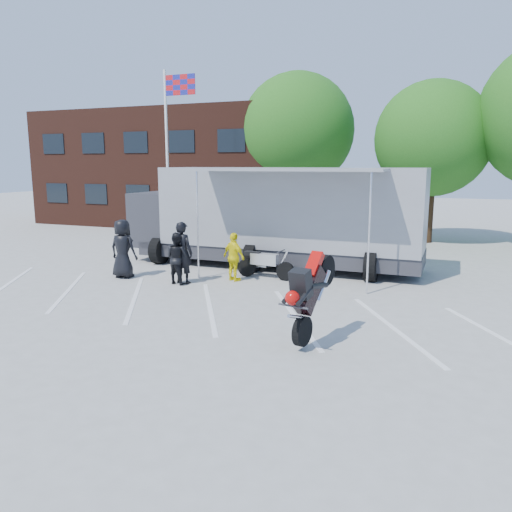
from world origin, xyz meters
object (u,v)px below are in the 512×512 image
Objects in this scene: flagpole at (171,136)px; stunt_bike_rider at (318,340)px; tree_left at (297,131)px; spectator_leather_b at (182,253)px; parked_motorcycle at (266,278)px; spectator_hivis at (234,257)px; transporter_truck at (276,267)px; spectator_leather_a at (123,249)px; tree_mid at (433,139)px; spectator_leather_c at (177,258)px.

stunt_bike_rider is (9.82, -10.45, -5.05)m from flagpole.
tree_left is 4.34× the size of spectator_leather_b.
parked_motorcycle is 1.36m from spectator_hivis.
spectator_hivis is at bearing -45.87° from flagpole.
transporter_truck is 7.21× the size of spectator_hivis.
spectator_leather_a reaches higher than stunt_bike_rider.
spectator_leather_b is at bearing -57.29° from flagpole.
stunt_bike_rider is at bearing -144.50° from parked_motorcycle.
tree_left is at bearing 171.87° from tree_mid.
tree_left is 1.13× the size of tree_mid.
tree_left reaches higher than spectator_leather_c.
transporter_truck is 5.62m from spectator_leather_a.
spectator_leather_a is at bearing -99.13° from tree_left.
spectator_leather_c is at bearing 50.59° from spectator_leather_b.
parked_motorcycle is at bearing -38.44° from flagpole.
spectator_leather_b is (-2.25, -1.59, 1.00)m from parked_motorcycle.
transporter_truck is at bearing -120.32° from tree_mid.
transporter_truck is 5.82× the size of spectator_leather_a.
spectator_leather_a is at bearing 10.90° from spectator_leather_c.
tree_mid is at bearing -8.13° from tree_left.
tree_left is at bearing 16.24° from parked_motorcycle.
flagpole is at bearing -51.99° from spectator_leather_b.
spectator_leather_b is (-6.82, -11.89, -3.95)m from tree_mid.
spectator_hivis is (-3.99, 4.44, 0.80)m from stunt_bike_rider.
spectator_leather_c is (-2.38, -1.71, 0.83)m from parked_motorcycle.
parked_motorcycle is 1.05× the size of spectator_leather_a.
spectator_hivis is at bearing -134.02° from spectator_leather_c.
parked_motorcycle is 4.90m from spectator_leather_a.
spectator_leather_a reaches higher than transporter_truck.
spectator_leather_b is at bearing 129.24° from parked_motorcycle.
spectator_leather_a is at bearing 37.83° from spectator_hivis.
flagpole is at bearing -72.36° from spectator_leather_a.
spectator_leather_c reaches higher than stunt_bike_rider.
tree_mid is (7.00, -1.00, -0.62)m from tree_left.
flagpole reaches higher than parked_motorcycle.
stunt_bike_rider is 1.32× the size of spectator_hivis.
transporter_truck is at bearing -77.55° from spectator_hivis.
spectator_leather_b is at bearing 55.51° from spectator_hivis.
stunt_bike_rider is (5.57, -16.45, -5.57)m from tree_left.
stunt_bike_rider is at bearing 155.72° from spectator_hivis.
flagpole reaches higher than spectator_leather_b.
spectator_leather_c is at bearing -119.18° from transporter_truck.
transporter_truck is 4.17m from spectator_leather_b.
tree_left is 7.10m from tree_mid.
tree_left reaches higher than tree_mid.
tree_left is at bearing -98.85° from spectator_leather_a.
spectator_leather_a is 3.78m from spectator_hivis.
stunt_bike_rider is 1.07× the size of spectator_leather_a.
spectator_leather_b is 0.24m from spectator_leather_c.
spectator_leather_b is 1.25× the size of spectator_hivis.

